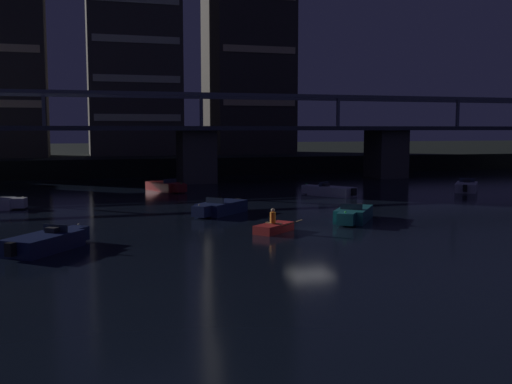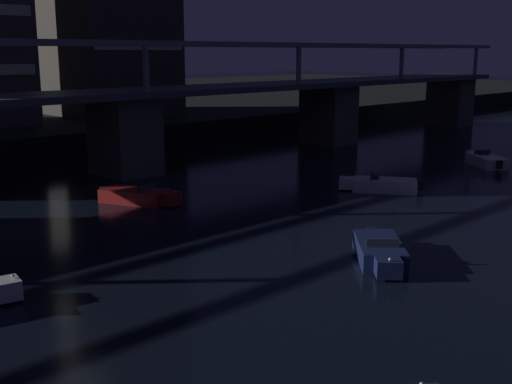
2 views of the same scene
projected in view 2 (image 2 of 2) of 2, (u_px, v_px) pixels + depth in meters
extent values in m
cube|color=#4C4944|center=(125.00, 136.00, 45.54)|extent=(3.60, 4.40, 5.55)
cube|color=#4C4944|center=(329.00, 115.00, 60.99)|extent=(3.60, 4.40, 5.55)
cube|color=#4C4944|center=(450.00, 102.00, 76.43)|extent=(3.60, 4.40, 5.55)
cube|color=#3D424C|center=(123.00, 94.00, 44.90)|extent=(96.69, 6.40, 0.45)
cube|color=slate|center=(145.00, 43.00, 42.13)|extent=(96.69, 0.36, 0.36)
cube|color=slate|center=(99.00, 44.00, 46.19)|extent=(96.69, 0.36, 0.36)
cube|color=slate|center=(146.00, 68.00, 42.47)|extent=(0.30, 0.30, 3.20)
cube|color=slate|center=(299.00, 65.00, 52.77)|extent=(0.30, 0.30, 3.20)
cube|color=slate|center=(402.00, 63.00, 63.07)|extent=(0.30, 0.30, 3.20)
cube|color=slate|center=(476.00, 61.00, 73.37)|extent=(0.30, 0.30, 3.20)
cube|color=beige|center=(140.00, 45.00, 62.53)|extent=(10.09, 0.10, 0.90)
cube|color=#19234C|center=(379.00, 250.00, 27.20)|extent=(4.07, 4.00, 0.80)
cube|color=#19234C|center=(388.00, 268.00, 24.84)|extent=(1.33, 1.34, 0.70)
cube|color=#283342|center=(383.00, 243.00, 26.24)|extent=(1.00, 1.05, 0.36)
cube|color=#262628|center=(382.00, 243.00, 26.50)|extent=(0.68, 0.68, 0.24)
cube|color=black|center=(372.00, 234.00, 29.28)|extent=(0.51, 0.51, 0.60)
sphere|color=beige|center=(390.00, 259.00, 24.50)|extent=(0.12, 0.12, 0.12)
cube|color=silver|center=(6.00, 289.00, 22.63)|extent=(1.07, 1.14, 0.70)
sphere|color=beige|center=(13.00, 276.00, 22.67)|extent=(0.12, 0.12, 0.12)
cube|color=maroon|center=(135.00, 196.00, 37.44)|extent=(3.27, 4.30, 0.80)
cube|color=maroon|center=(171.00, 198.00, 36.58)|extent=(1.28, 1.23, 0.70)
cube|color=#283342|center=(147.00, 187.00, 37.02)|extent=(1.27, 0.65, 0.36)
cube|color=#262628|center=(144.00, 188.00, 37.12)|extent=(0.68, 0.60, 0.24)
cube|color=black|center=(104.00, 191.00, 38.18)|extent=(0.48, 0.48, 0.60)
sphere|color=#33D84C|center=(175.00, 191.00, 36.40)|extent=(0.12, 0.12, 0.12)
cube|color=silver|center=(385.00, 185.00, 40.42)|extent=(3.65, 4.26, 0.80)
cube|color=silver|center=(347.00, 183.00, 40.92)|extent=(1.32, 1.30, 0.70)
cube|color=#283342|center=(372.00, 176.00, 40.48)|extent=(1.18, 0.82, 0.36)
cube|color=#262628|center=(376.00, 177.00, 40.44)|extent=(0.69, 0.64, 0.24)
cube|color=black|center=(420.00, 185.00, 39.94)|extent=(0.50, 0.50, 0.60)
sphere|color=#33D84C|center=(343.00, 176.00, 40.88)|extent=(0.12, 0.12, 0.12)
cube|color=silver|center=(487.00, 161.00, 49.41)|extent=(3.87, 4.17, 0.80)
cube|color=silver|center=(474.00, 155.00, 51.74)|extent=(1.34, 1.32, 0.70)
cube|color=#283342|center=(482.00, 152.00, 50.11)|extent=(1.11, 0.93, 0.36)
cube|color=#262628|center=(484.00, 153.00, 49.88)|extent=(0.69, 0.66, 0.24)
cube|color=black|center=(499.00, 165.00, 47.29)|extent=(0.51, 0.51, 0.60)
sphere|color=#33D84C|center=(473.00, 150.00, 51.89)|extent=(0.12, 0.12, 0.12)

